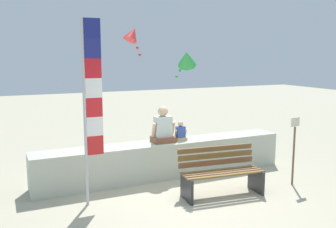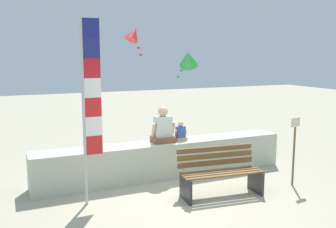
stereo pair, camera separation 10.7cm
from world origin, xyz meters
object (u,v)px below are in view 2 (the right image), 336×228
Objects in this scene: kite_green at (188,58)px; person_child at (181,133)px; person_adult at (163,128)px; park_bench at (220,173)px; flag_banner at (89,99)px; sign_post at (294,146)px; kite_red at (134,34)px.

person_child is at bearing -119.61° from kite_green.
person_adult is at bearing -125.69° from kite_green.
kite_green is at bearing 71.08° from park_bench.
flag_banner is 5.26m from kite_green.
park_bench is 1.66m from person_adult.
flag_banner is (-2.30, 0.55, 1.45)m from park_bench.
sign_post is at bearing -35.73° from person_adult.
flag_banner is at bearing -153.45° from person_adult.
flag_banner is 3.97m from kite_red.
person_adult is at bearing -179.94° from person_child.
kite_red reaches higher than person_adult.
kite_green is (1.82, 0.41, -0.64)m from kite_red.
flag_banner reaches higher than kite_green.
kite_red reaches higher than sign_post.
kite_red is 0.60× the size of sign_post.
kite_green is at bearing 54.31° from person_adult.
person_child is at bearing -84.15° from kite_red.
kite_green is at bearing 60.39° from person_child.
kite_red is at bearing -167.36° from kite_green.
kite_green is at bearing 12.64° from kite_red.
kite_red is 0.89× the size of kite_green.
person_adult is 0.56× the size of sign_post.
person_child is at bearing 21.96° from flag_banner.
flag_banner reaches higher than sign_post.
person_child reaches higher than park_bench.
person_child is 0.46× the size of kite_green.
kite_red is 1.97m from kite_green.
park_bench is 1.72× the size of kite_green.
park_bench is 2.77m from flag_banner.
sign_post is at bearing -10.10° from flag_banner.
flag_banner is 4.11m from sign_post.
park_bench is 0.50× the size of flag_banner.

